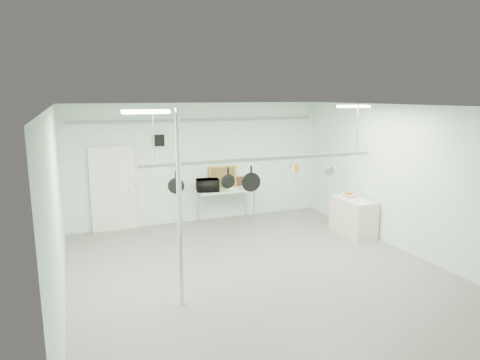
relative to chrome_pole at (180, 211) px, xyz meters
name	(u,v)px	position (x,y,z in m)	size (l,w,h in m)	color
floor	(261,275)	(1.70, 0.60, -1.60)	(8.00, 8.00, 0.00)	gray
ceiling	(262,107)	(1.70, 0.60, 1.59)	(7.00, 8.00, 0.02)	silver
back_wall	(200,163)	(1.70, 4.59, 0.00)	(7.00, 0.02, 3.20)	silver
right_wall	(409,180)	(5.19, 0.60, 0.00)	(0.02, 8.00, 3.20)	silver
door	(113,190)	(-0.60, 4.54, -0.55)	(1.10, 0.10, 2.20)	silver
wall_vent	(158,140)	(0.60, 4.57, 0.65)	(0.30, 0.04, 0.30)	black
conduit_pipe	(200,120)	(1.70, 4.50, 1.15)	(0.07, 0.07, 6.60)	gray
chrome_pole	(180,211)	(0.00, 0.00, 0.00)	(0.08, 0.08, 3.20)	silver
prep_table	(226,192)	(2.30, 4.20, -0.77)	(1.60, 0.70, 0.91)	silver
side_cabinet	(353,216)	(4.85, 2.00, -1.15)	(0.60, 1.20, 0.90)	beige
pot_rack	(265,157)	(1.90, 0.90, 0.63)	(4.80, 0.06, 1.00)	#B7B7BC
light_panel_left	(146,112)	(-0.50, -0.20, 1.56)	(0.65, 0.30, 0.05)	white
light_panel_right	(353,106)	(4.10, 1.20, 1.56)	(0.65, 0.30, 0.05)	white
microwave	(208,185)	(1.77, 4.12, -0.53)	(0.59, 0.40, 0.33)	black
coffee_canister	(230,186)	(2.39, 4.12, -0.60)	(0.15, 0.15, 0.19)	white
painting_large	(223,176)	(2.32, 4.50, -0.41)	(0.78, 0.05, 0.58)	#BB7C32
painting_small	(238,181)	(2.78, 4.50, -0.57)	(0.30, 0.04, 0.25)	#381F13
fruit_bowl	(349,195)	(4.87, 2.23, -0.66)	(0.34, 0.34, 0.08)	white
skillet_left	(176,182)	(0.17, 0.90, 0.29)	(0.29, 0.06, 0.39)	black
skillet_mid	(228,178)	(1.15, 0.90, 0.29)	(0.27, 0.06, 0.39)	black
skillet_right	(251,179)	(1.62, 0.90, 0.23)	(0.37, 0.06, 0.51)	black
whisk	(290,172)	(2.46, 0.90, 0.30)	(0.22, 0.22, 0.36)	silver
grater	(297,168)	(2.60, 0.90, 0.38)	(0.08, 0.02, 0.21)	gold
saucepan	(330,168)	(3.37, 0.90, 0.33)	(0.18, 0.10, 0.31)	silver
fruit_cluster	(349,193)	(4.87, 2.23, -0.62)	(0.24, 0.24, 0.09)	#98250E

